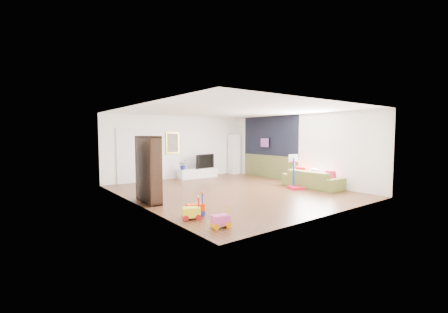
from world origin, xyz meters
TOP-DOWN VIEW (x-y plane):
  - floor at (0.00, 0.00)m, footprint 6.50×7.50m
  - ceiling at (0.00, 0.00)m, footprint 6.50×7.50m
  - wall_back at (0.00, 3.75)m, footprint 6.50×0.00m
  - wall_front at (0.00, -3.75)m, footprint 6.50×0.00m
  - wall_left at (-3.25, 0.00)m, footprint 0.00×7.50m
  - wall_right at (3.25, 0.00)m, footprint 0.00×7.50m
  - navy_accent at (3.23, 1.40)m, footprint 0.01×3.20m
  - olive_wainscot at (3.23, 1.40)m, footprint 0.01×3.20m
  - doorway at (-1.90, 3.71)m, footprint 1.45×0.06m
  - painting_back at (-0.25, 3.71)m, footprint 0.62×0.06m
  - artwork_right at (3.17, 1.60)m, footprint 0.04×0.56m
  - media_console at (0.76, 3.30)m, footprint 1.80×0.50m
  - tall_cabinet at (2.94, 3.47)m, footprint 0.45×0.45m
  - bookshelf at (-2.88, 0.13)m, footprint 0.41×1.30m
  - sofa at (2.73, -1.25)m, footprint 0.84×2.15m
  - basketball_hoop at (2.04, -1.06)m, footprint 0.56×0.62m
  - ride_on_yellow at (-2.81, -2.10)m, footprint 0.45×0.37m
  - ride_on_orange at (-2.59, -1.90)m, footprint 0.46×0.36m
  - ride_on_pink at (-2.64, -2.97)m, footprint 0.42×0.31m
  - child at (-1.90, 2.56)m, footprint 0.35×0.29m
  - tv at (1.04, 3.29)m, footprint 1.08×0.37m
  - vase_plant at (0.02, 3.33)m, footprint 0.44×0.40m
  - pillow_left at (2.93, -1.86)m, footprint 0.10×0.36m
  - pillow_center at (2.90, -1.24)m, footprint 0.20×0.37m
  - pillow_right at (2.90, -0.62)m, footprint 0.18×0.42m

SIDE VIEW (x-z plane):
  - floor at x=0.00m, z-range 0.00..0.00m
  - media_console at x=0.76m, z-range 0.00..0.42m
  - ride_on_pink at x=-2.64m, z-range 0.00..0.50m
  - ride_on_yellow at x=-2.81m, z-range 0.00..0.52m
  - ride_on_orange at x=-2.59m, z-range 0.00..0.54m
  - sofa at x=2.73m, z-range 0.00..0.63m
  - child at x=-1.90m, z-range 0.00..0.81m
  - pillow_left at x=2.93m, z-range 0.32..0.67m
  - pillow_center at x=2.90m, z-range 0.32..0.68m
  - pillow_right at x=2.90m, z-range 0.29..0.70m
  - olive_wainscot at x=3.23m, z-range 0.00..1.00m
  - basketball_hoop at x=2.04m, z-range 0.00..1.22m
  - vase_plant at x=0.02m, z-range 0.42..0.83m
  - tv at x=1.04m, z-range 0.42..1.04m
  - bookshelf at x=-2.88m, z-range 0.00..1.87m
  - tall_cabinet at x=2.94m, z-range 0.00..1.91m
  - doorway at x=-1.90m, z-range 0.00..2.10m
  - wall_back at x=0.00m, z-range 0.00..2.70m
  - wall_front at x=0.00m, z-range 0.00..2.70m
  - wall_left at x=-3.25m, z-range 0.00..2.70m
  - wall_right at x=3.25m, z-range 0.00..2.70m
  - artwork_right at x=3.17m, z-range 1.32..1.78m
  - painting_back at x=-0.25m, z-range 1.09..2.01m
  - navy_accent at x=3.23m, z-range 1.00..2.70m
  - ceiling at x=0.00m, z-range 2.70..2.70m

